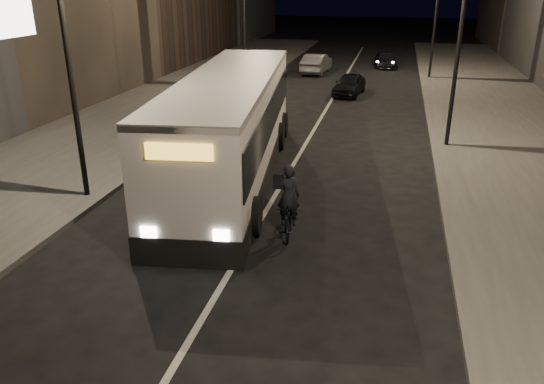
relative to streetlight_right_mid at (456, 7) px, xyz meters
The scene contains 10 objects.
ground 14.18m from the streetlight_right_mid, 113.96° to the right, with size 180.00×180.00×0.00m, color black.
sidewalk_right 6.48m from the streetlight_right_mid, 32.26° to the left, with size 7.00×70.00×0.16m, color #3C3C3A.
sidewalk_left 14.94m from the streetlight_right_mid, behind, with size 7.00×70.00×0.16m, color #3C3C3A.
streetlight_right_mid is the anchor object (origin of this frame).
streetlight_left_near 13.33m from the streetlight_right_mid, 143.12° to the right, with size 1.20×0.44×8.12m.
city_bus 9.37m from the streetlight_right_mid, 145.57° to the right, with size 4.28×13.03×3.46m.
cyclist_on_bicycle 11.03m from the streetlight_right_mid, 116.03° to the right, with size 0.86×1.80×2.00m.
car_near 11.72m from the streetlight_right_mid, 115.03° to the left, with size 1.44×3.59×1.22m, color black.
car_mid 19.02m from the streetlight_right_mid, 114.13° to the left, with size 1.46×4.19×1.38m, color #3F3F42.
car_far 21.63m from the streetlight_right_mid, 97.54° to the left, with size 1.55×3.82×1.11m, color black.
Camera 1 is at (3.37, -9.47, 6.36)m, focal length 35.00 mm.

